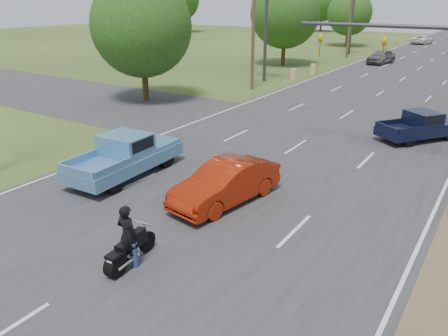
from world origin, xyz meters
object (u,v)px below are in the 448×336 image
Objects in this scene: motorcycle at (128,252)px; rider at (128,238)px; distant_car_grey at (381,57)px; blue_pickup at (127,154)px; distant_car_white at (422,40)px; red_convertible at (226,183)px; navy_pickup at (422,126)px.

motorcycle is 0.43m from rider.
rider is at bearing -74.53° from distant_car_grey.
distant_car_white is at bearing 87.82° from blue_pickup.
motorcycle is at bearing 103.96° from distant_car_white.
red_convertible is 0.94× the size of distant_car_white.
blue_pickup is 67.83m from distant_car_white.
red_convertible is 68.07m from distant_car_white.
motorcycle is 0.45× the size of distant_car_grey.
blue_pickup reaches higher than red_convertible.
blue_pickup reaches higher than rider.
distant_car_white is at bearing 104.10° from red_convertible.
rider is (-0.03, -4.97, 0.13)m from red_convertible.
blue_pickup reaches higher than navy_pickup.
distant_car_white is (-5.47, 72.87, 0.22)m from motorcycle.
blue_pickup is at bearing 129.32° from motorcycle.
rider is at bearing -80.84° from red_convertible.
distant_car_grey is at bearing 87.38° from blue_pickup.
distant_car_grey is at bearing 106.50° from red_convertible.
motorcycle is at bearing -69.42° from navy_pickup.
navy_pickup is 1.04× the size of distant_car_grey.
distant_car_grey is (0.04, 40.54, -0.12)m from blue_pickup.
motorcycle is (-0.02, -5.02, -0.30)m from red_convertible.
red_convertible is 0.84× the size of blue_pickup.
distant_car_grey is 0.94× the size of distant_car_white.
blue_pickup is 1.11× the size of distant_car_white.
motorcycle is at bearing -80.79° from red_convertible.
distant_car_white is (-0.49, 27.28, -0.10)m from distant_car_grey.
red_convertible is 2.23× the size of motorcycle.
rider is 45.81m from distant_car_grey.
distant_car_white is at bearing 135.70° from navy_pickup.
motorcycle is 45.86m from distant_car_grey.
distant_car_grey reaches higher than motorcycle.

